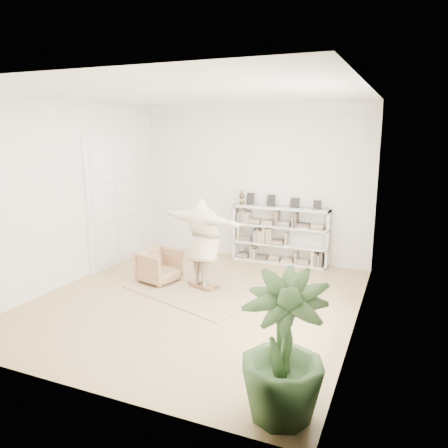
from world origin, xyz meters
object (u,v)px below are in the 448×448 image
bookshelf (280,236)px  rocker_board (204,285)px  person (203,241)px  armchair (159,267)px  houseplant (283,348)px

bookshelf → rocker_board: 2.45m
bookshelf → person: 2.40m
armchair → rocker_board: (0.98, 0.02, -0.26)m
bookshelf → person: size_ratio=1.07×
person → houseplant: bearing=146.0°
armchair → person: size_ratio=0.35×
rocker_board → houseplant: 4.05m
bookshelf → rocker_board: (-0.87, -2.21, -0.57)m
bookshelf → person: (-0.87, -2.21, 0.32)m
bookshelf → houseplant: bearing=-73.8°
armchair → houseplant: bearing=-119.3°
bookshelf → houseplant: 5.59m
armchair → houseplant: houseplant is taller
bookshelf → houseplant: bookshelf is taller
rocker_board → armchair: bearing=-160.5°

